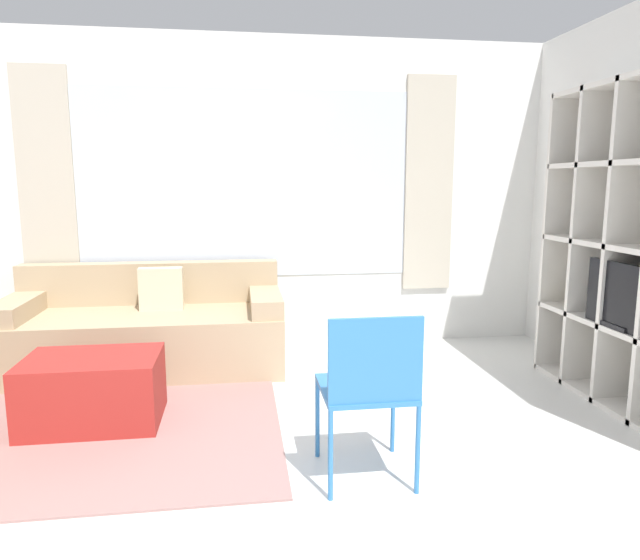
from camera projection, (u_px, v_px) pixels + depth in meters
wall_back at (247, 195)px, 4.98m from camera, size 6.53×0.11×2.70m
area_rug at (40, 431)px, 3.39m from camera, size 2.83×1.94×0.01m
couch_main at (148, 331)px, 4.54m from camera, size 2.11×0.93×0.80m
ottoman at (94, 391)px, 3.47m from camera, size 0.79×0.56×0.43m
folding_chair at (369, 382)px, 2.73m from camera, size 0.44×0.46×0.86m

